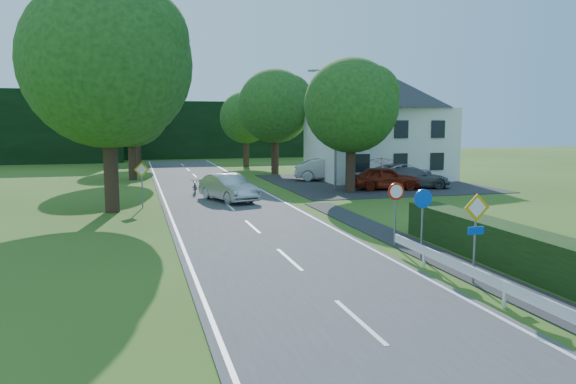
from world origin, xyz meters
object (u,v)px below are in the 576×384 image
object	(u,v)px
streetlight	(334,123)
parked_car_silver_b	(401,173)
moving_car	(228,188)
motorcycle	(195,186)
parked_car_silver_a	(328,170)
parasol	(381,172)
parked_car_grey	(414,178)
parked_car_red	(385,178)

from	to	relation	value
streetlight	parked_car_silver_b	bearing A→B (deg)	17.56
parked_car_silver_b	moving_car	bearing A→B (deg)	90.71
streetlight	parked_car_silver_b	distance (m)	7.21
moving_car	motorcycle	xyz separation A→B (m)	(-1.50, 3.82, -0.29)
parked_car_silver_a	streetlight	bearing A→B (deg)	-177.71
parasol	parked_car_grey	bearing A→B (deg)	-13.33
motorcycle	parked_car_silver_a	size ratio (longest dim) A/B	0.35
moving_car	parked_car_red	bearing A→B (deg)	-5.31
motorcycle	parked_car_silver_a	bearing A→B (deg)	30.26
moving_car	motorcycle	bearing A→B (deg)	92.89
parked_car_red	parasol	bearing A→B (deg)	-1.54
streetlight	parasol	world-z (taller)	streetlight
parked_car_red	parasol	world-z (taller)	parasol
motorcycle	parked_car_silver_b	bearing A→B (deg)	11.69
motorcycle	parked_car_red	distance (m)	12.54
streetlight	parked_car_red	xyz separation A→B (m)	(3.21, -1.23, -3.65)
moving_car	parked_car_silver_b	xyz separation A→B (m)	(13.68, 5.69, -0.01)
parked_car_silver_a	parked_car_silver_b	world-z (taller)	parked_car_silver_a
parked_car_red	parked_car_grey	size ratio (longest dim) A/B	0.94
parked_car_red	parked_car_silver_b	world-z (taller)	parked_car_red
parked_car_red	parked_car_silver_a	size ratio (longest dim) A/B	0.89
parked_car_silver_a	parasol	distance (m)	5.79
motorcycle	parked_car_silver_b	distance (m)	15.30
parked_car_red	parasol	distance (m)	0.96
moving_car	streetlight	bearing A→B (deg)	7.62
parked_car_red	parked_car_grey	distance (m)	2.38
parked_car_red	parked_car_grey	xyz separation A→B (m)	(2.35, 0.39, -0.07)
parked_car_red	parasol	xyz separation A→B (m)	(0.15, 0.91, 0.29)
streetlight	parked_car_silver_a	size ratio (longest dim) A/B	1.56
motorcycle	moving_car	bearing A→B (deg)	-63.89
streetlight	parasol	xyz separation A→B (m)	(3.37, -0.33, -3.35)
parked_car_red	parked_car_grey	bearing A→B (deg)	-72.67
moving_car	parked_car_grey	bearing A→B (deg)	-5.99
moving_car	parasol	world-z (taller)	parasol
streetlight	parked_car_grey	distance (m)	6.74
motorcycle	parasol	bearing A→B (deg)	3.17
streetlight	parked_car_silver_a	distance (m)	6.41
parked_car_grey	parked_car_silver_b	xyz separation A→B (m)	(0.36, 2.72, 0.05)
parked_car_silver_b	parked_car_red	bearing A→B (deg)	117.05
parked_car_silver_a	parked_car_silver_b	bearing A→B (deg)	-108.04
motorcycle	parasol	distance (m)	12.65
moving_car	parked_car_silver_b	size ratio (longest dim) A/B	0.86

